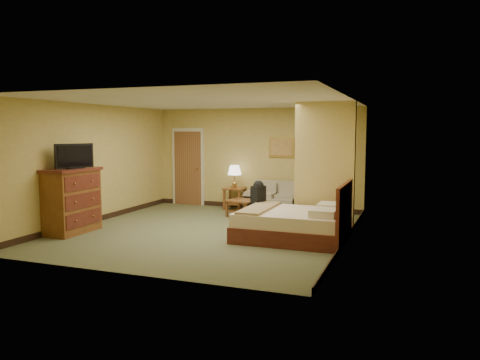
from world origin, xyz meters
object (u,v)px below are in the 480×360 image
at_px(loveseat, 277,202).
at_px(bed, 296,224).
at_px(coffee_table, 243,204).
at_px(dresser, 72,200).

height_order(loveseat, bed, bed).
height_order(loveseat, coffee_table, loveseat).
relative_size(coffee_table, bed, 0.38).
distance_m(loveseat, coffee_table, 1.00).
relative_size(loveseat, dresser, 1.19).
bearing_deg(loveseat, dresser, -130.94).
height_order(coffee_table, bed, bed).
bearing_deg(dresser, coffee_table, 48.08).
relative_size(coffee_table, dresser, 0.59).
distance_m(coffee_table, dresser, 3.84).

